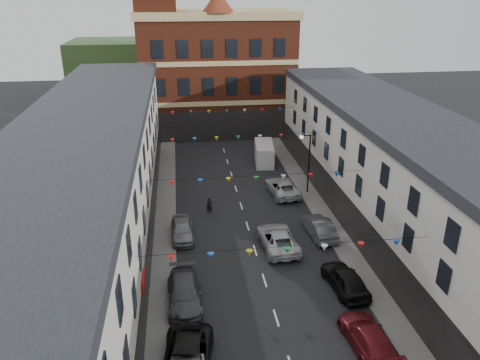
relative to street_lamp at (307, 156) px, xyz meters
name	(u,v)px	position (x,y,z in m)	size (l,w,h in m)	color
ground	(264,280)	(-6.55, -14.00, -3.90)	(160.00, 160.00, 0.00)	black
pavement_left	(164,271)	(-13.45, -12.00, -3.83)	(1.80, 64.00, 0.15)	#605E5B
pavement_right	(351,257)	(0.35, -12.00, -3.83)	(1.80, 64.00, 0.15)	#605E5B
terrace_left	(81,214)	(-18.33, -13.00, 1.44)	(8.40, 56.00, 10.70)	beige
terrace_right	(429,201)	(5.23, -13.00, 0.95)	(8.40, 56.00, 9.70)	silver
civic_building	(216,71)	(-6.55, 23.95, 4.23)	(20.60, 13.30, 18.50)	maroon
clock_tower	(156,20)	(-14.05, 21.00, 11.03)	(5.60, 5.60, 30.00)	maroon
distant_hill	(184,67)	(-10.55, 48.00, 1.10)	(40.00, 14.00, 10.00)	#315326
street_lamp	(307,156)	(0.00, 0.00, 0.00)	(1.10, 0.36, 6.00)	black
car_left_d	(184,293)	(-12.05, -15.79, -3.14)	(2.13, 5.25, 1.52)	#43454B
car_left_e	(182,229)	(-12.04, -7.26, -3.16)	(1.76, 4.37, 1.49)	gray
car_right_c	(368,338)	(-2.03, -21.19, -3.17)	(2.06, 5.08, 1.47)	maroon
car_right_d	(345,279)	(-1.44, -15.72, -3.11)	(1.88, 4.68, 1.60)	black
car_right_e	(319,227)	(-1.05, -8.37, -3.14)	(1.62, 4.63, 1.53)	#54555C
car_right_f	(282,187)	(-2.24, 0.12, -3.15)	(2.49, 5.40, 1.50)	#B9BBBF
moving_car	(278,239)	(-4.75, -9.75, -3.14)	(2.54, 5.52, 1.53)	silver
white_van	(264,153)	(-2.40, 9.14, -2.77)	(1.97, 5.12, 2.26)	silver
pedestrian	(210,206)	(-9.55, -3.16, -3.16)	(0.55, 0.36, 1.49)	black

